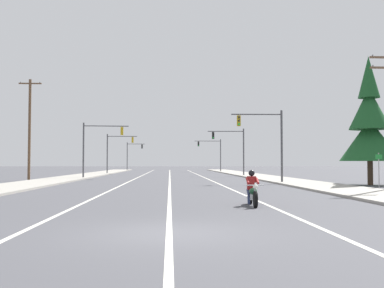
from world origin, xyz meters
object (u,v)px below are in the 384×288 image
object	(u,v)px
traffic_signal_far_right	(213,150)
conifer_tree_right_verge_near	(369,126)
traffic_signal_mid_right	(233,145)
traffic_signal_mid_left	(116,148)
utility_pole_left_near	(30,128)
street_sign	(379,167)
motorcycle_with_rider	(252,191)
traffic_signal_near_left	(97,142)
traffic_signal_far_left	(132,152)
traffic_signal_near_right	(267,135)

from	to	relation	value
traffic_signal_far_right	conifer_tree_right_verge_near	bearing A→B (deg)	-81.59
traffic_signal_mid_right	traffic_signal_mid_left	size ratio (longest dim) A/B	1.00
utility_pole_left_near	street_sign	xyz separation A→B (m)	(27.47, -15.93, -3.70)
motorcycle_with_rider	traffic_signal_mid_right	bearing A→B (deg)	83.05
traffic_signal_near_left	traffic_signal_far_left	distance (m)	48.97
motorcycle_with_rider	traffic_signal_far_right	world-z (taller)	traffic_signal_far_right
traffic_signal_far_right	utility_pole_left_near	world-z (taller)	utility_pole_left_near
traffic_signal_mid_right	traffic_signal_far_right	world-z (taller)	same
traffic_signal_near_left	conifer_tree_right_verge_near	bearing A→B (deg)	-33.87
traffic_signal_mid_right	traffic_signal_mid_left	xyz separation A→B (m)	(-16.68, 12.07, -0.01)
traffic_signal_mid_right	traffic_signal_far_right	size ratio (longest dim) A/B	1.00
conifer_tree_right_verge_near	street_sign	distance (m)	6.81
traffic_signal_mid_left	traffic_signal_far_right	distance (m)	22.18
traffic_signal_near_right	traffic_signal_near_left	bearing A→B (deg)	141.78
utility_pole_left_near	traffic_signal_near_left	bearing A→B (deg)	45.64
motorcycle_with_rider	utility_pole_left_near	bearing A→B (deg)	122.99
traffic_signal_far_left	street_sign	distance (m)	74.04
traffic_signal_far_left	street_sign	xyz separation A→B (m)	(21.99, -70.66, -2.54)
traffic_signal_mid_left	traffic_signal_far_left	distance (m)	29.01
traffic_signal_mid_right	traffic_signal_far_right	distance (m)	26.79
motorcycle_with_rider	traffic_signal_near_right	world-z (taller)	traffic_signal_near_right
traffic_signal_far_right	utility_pole_left_near	xyz separation A→B (m)	(-21.97, -40.43, 1.09)
conifer_tree_right_verge_near	traffic_signal_near_right	bearing A→B (deg)	157.44
traffic_signal_far_left	traffic_signal_far_right	bearing A→B (deg)	-40.91
traffic_signal_near_left	motorcycle_with_rider	bearing A→B (deg)	-70.29
traffic_signal_near_left	conifer_tree_right_verge_near	xyz separation A→B (m)	(23.84, -16.00, 0.56)
traffic_signal_far_left	utility_pole_left_near	distance (m)	55.01
motorcycle_with_rider	traffic_signal_mid_right	world-z (taller)	traffic_signal_mid_right
motorcycle_with_rider	conifer_tree_right_verge_near	world-z (taller)	conifer_tree_right_verge_near
street_sign	motorcycle_with_rider	bearing A→B (deg)	-134.43
motorcycle_with_rider	traffic_signal_far_left	distance (m)	82.08
traffic_signal_mid_left	conifer_tree_right_verge_near	bearing A→B (deg)	-56.18
traffic_signal_far_left	conifer_tree_right_verge_near	xyz separation A→B (m)	(23.99, -64.97, 0.63)
traffic_signal_mid_left	traffic_signal_far_right	world-z (taller)	same
conifer_tree_right_verge_near	street_sign	size ratio (longest dim) A/B	4.24
traffic_signal_near_left	traffic_signal_far_right	distance (m)	38.33
traffic_signal_mid_left	street_sign	world-z (taller)	traffic_signal_mid_left
traffic_signal_far_right	street_sign	size ratio (longest dim) A/B	2.58
traffic_signal_near_right	conifer_tree_right_verge_near	world-z (taller)	conifer_tree_right_verge_near
traffic_signal_near_left	traffic_signal_far_left	xyz separation A→B (m)	(-0.15, 48.97, -0.07)
traffic_signal_near_left	conifer_tree_right_verge_near	distance (m)	28.71
traffic_signal_near_right	traffic_signal_far_right	distance (m)	47.58
traffic_signal_far_left	traffic_signal_near_left	bearing A→B (deg)	-89.82
traffic_signal_mid_right	utility_pole_left_near	bearing A→B (deg)	-148.26
traffic_signal_near_left	utility_pole_left_near	size ratio (longest dim) A/B	0.62
traffic_signal_far_left	street_sign	size ratio (longest dim) A/B	2.58
motorcycle_with_rider	street_sign	xyz separation A→B (m)	(10.30, 10.51, 0.91)
traffic_signal_near_right	traffic_signal_mid_left	size ratio (longest dim) A/B	1.00
traffic_signal_near_left	traffic_signal_mid_left	size ratio (longest dim) A/B	1.00
traffic_signal_mid_right	conifer_tree_right_verge_near	size ratio (longest dim) A/B	0.61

